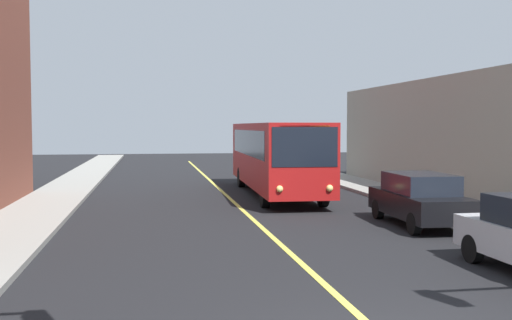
{
  "coord_description": "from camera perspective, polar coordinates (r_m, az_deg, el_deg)",
  "views": [
    {
      "loc": [
        -3.31,
        -7.41,
        3.07
      ],
      "look_at": [
        0.0,
        11.23,
        2.0
      ],
      "focal_mm": 41.89,
      "sensor_mm": 36.0,
      "label": 1
    }
  ],
  "objects": [
    {
      "name": "sidewalk_left",
      "position": [
        18.1,
        -22.65,
        -6.54
      ],
      "size": [
        2.5,
        90.0,
        0.15
      ],
      "primitive_type": "cube",
      "color": "gray",
      "rests_on": "ground"
    },
    {
      "name": "parked_car_black",
      "position": [
        19.11,
        15.36,
        -3.58
      ],
      "size": [
        1.96,
        4.46,
        1.62
      ],
      "color": "black",
      "rests_on": "ground"
    },
    {
      "name": "sidewalk_right",
      "position": [
        20.58,
        21.03,
        -5.35
      ],
      "size": [
        2.5,
        90.0,
        0.15
      ],
      "primitive_type": "cube",
      "color": "gray",
      "rests_on": "ground"
    },
    {
      "name": "lane_stripe_center",
      "position": [
        22.86,
        -1.66,
        -4.47
      ],
      "size": [
        0.16,
        60.0,
        0.01
      ],
      "primitive_type": "cube",
      "color": "#D8CC4C",
      "rests_on": "ground"
    },
    {
      "name": "city_bus",
      "position": [
        26.72,
        1.85,
        0.55
      ],
      "size": [
        2.96,
        12.22,
        3.2
      ],
      "color": "maroon",
      "rests_on": "ground"
    }
  ]
}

